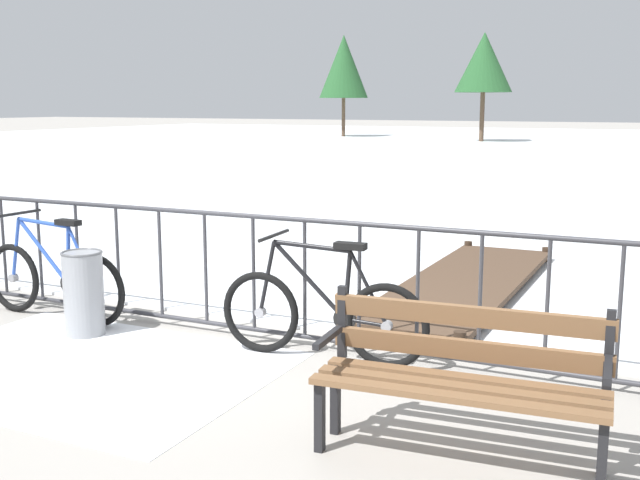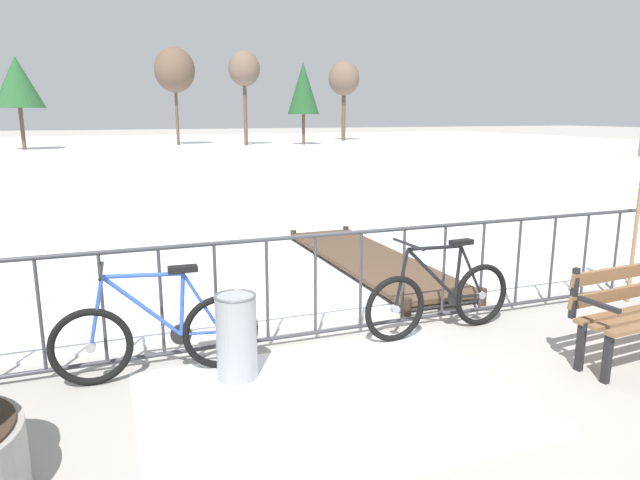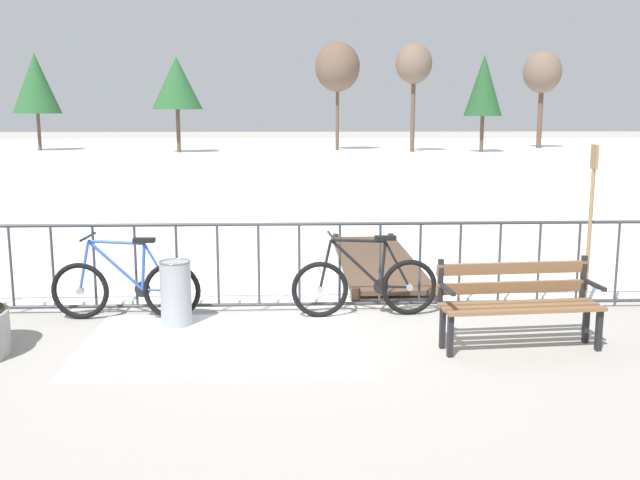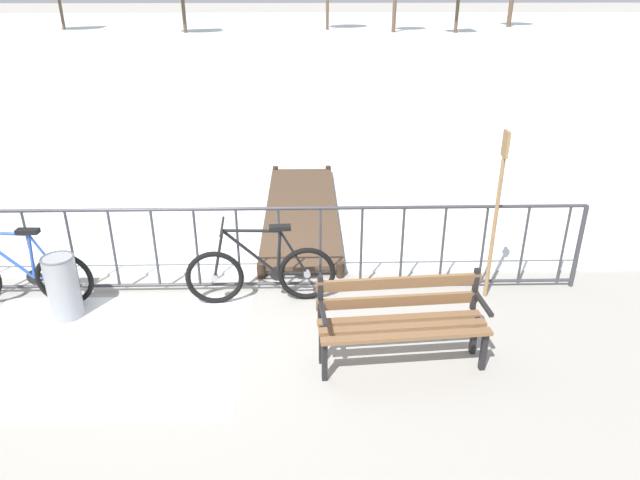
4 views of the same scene
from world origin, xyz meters
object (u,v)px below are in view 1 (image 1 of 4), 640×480
Objects in this scene: bicycle_near_railing at (322,314)px; trash_bin at (84,292)px; bicycle_second at (53,280)px; park_bench at (462,369)px.

trash_bin is at bearing -172.80° from bicycle_near_railing.
bicycle_near_railing reaches higher than trash_bin.
trash_bin is at bearing -23.74° from bicycle_second.
bicycle_second is at bearing 156.26° from trash_bin.
bicycle_second is 2.34× the size of trash_bin.
park_bench is 3.66m from trash_bin.
park_bench is 2.23× the size of trash_bin.
park_bench reaches higher than trash_bin.
bicycle_second reaches higher than park_bench.
trash_bin is (0.60, -0.27, 0.00)m from bicycle_second.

